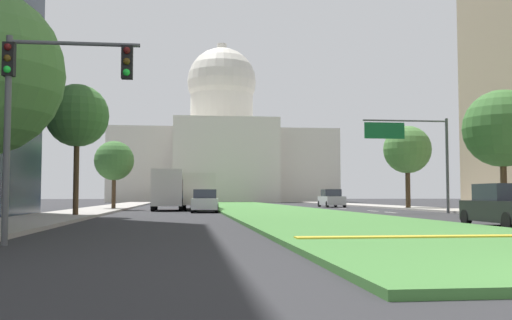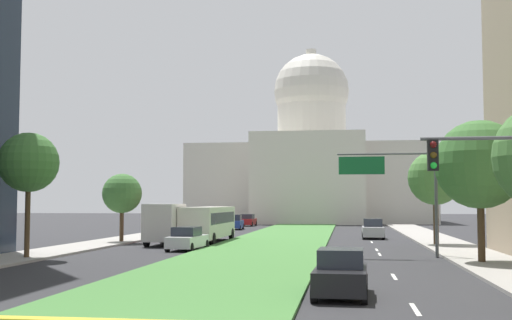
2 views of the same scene
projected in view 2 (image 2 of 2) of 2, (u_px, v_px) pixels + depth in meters
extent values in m
plane|color=#2B2B2D|center=(283.00, 238.00, 59.78)|extent=(260.00, 260.00, 0.00)
cube|color=#427A38|center=(278.00, 241.00, 54.75)|extent=(8.54, 91.79, 0.14)
cube|color=silver|center=(415.00, 309.00, 20.12)|extent=(0.16, 2.40, 0.01)
cube|color=silver|center=(394.00, 277.00, 28.95)|extent=(0.16, 2.40, 0.01)
cube|color=silver|center=(380.00, 254.00, 41.38)|extent=(0.16, 2.40, 0.01)
cube|color=silver|center=(377.00, 250.00, 45.27)|extent=(0.16, 2.40, 0.01)
cube|color=silver|center=(372.00, 242.00, 53.95)|extent=(0.16, 2.40, 0.01)
cube|color=#9E9991|center=(103.00, 243.00, 51.56)|extent=(4.00, 91.79, 0.15)
cube|color=#9E9991|center=(451.00, 246.00, 47.85)|extent=(4.00, 91.79, 0.15)
cube|color=beige|center=(312.00, 185.00, 110.60)|extent=(39.60, 22.38, 12.76)
cube|color=beige|center=(307.00, 178.00, 97.61)|extent=(17.43, 4.00, 14.03)
cylinder|color=beige|center=(311.00, 126.00, 111.26)|extent=(11.72, 11.72, 7.50)
sphere|color=beige|center=(311.00, 91.00, 111.66)|extent=(12.91, 12.91, 12.91)
cylinder|color=beige|center=(311.00, 58.00, 112.04)|extent=(1.80, 1.80, 3.00)
cylinder|color=#515456|center=(482.00, 138.00, 17.29)|extent=(3.20, 0.10, 0.10)
cube|color=black|center=(433.00, 155.00, 17.44)|extent=(0.28, 0.24, 0.84)
sphere|color=#510F0F|center=(433.00, 145.00, 17.32)|extent=(0.18, 0.18, 0.18)
sphere|color=#4C380F|center=(433.00, 155.00, 17.30)|extent=(0.18, 0.18, 0.18)
sphere|color=#1ED838|center=(434.00, 165.00, 17.28)|extent=(0.18, 0.18, 0.18)
cylinder|color=#515456|center=(436.00, 204.00, 39.03)|extent=(0.20, 0.20, 6.50)
cylinder|color=#515456|center=(386.00, 154.00, 39.64)|extent=(5.92, 0.12, 0.12)
cube|color=#146033|center=(362.00, 165.00, 39.75)|extent=(2.80, 0.08, 1.10)
cylinder|color=#4C3823|center=(27.00, 219.00, 37.63)|extent=(0.30, 0.30, 4.71)
sphere|color=#3D7033|center=(29.00, 162.00, 37.85)|extent=(3.51, 3.51, 3.51)
cylinder|color=#4C3823|center=(481.00, 226.00, 34.81)|extent=(0.39, 0.39, 4.06)
sphere|color=#3D7033|center=(480.00, 164.00, 35.03)|extent=(4.83, 4.83, 4.83)
cylinder|color=#4C3823|center=(122.00, 224.00, 52.86)|extent=(0.33, 0.33, 3.17)
sphere|color=#3D7033|center=(122.00, 193.00, 53.02)|extent=(3.25, 3.25, 3.25)
cylinder|color=#4C3823|center=(436.00, 219.00, 49.35)|extent=(0.41, 0.41, 4.06)
sphere|color=#4C7F3D|center=(435.00, 178.00, 49.56)|extent=(4.15, 4.15, 4.15)
cube|color=black|center=(341.00, 279.00, 22.90)|extent=(1.95, 4.29, 0.80)
cube|color=#282D38|center=(341.00, 258.00, 23.12)|extent=(1.65, 2.08, 0.65)
cylinder|color=black|center=(364.00, 295.00, 21.10)|extent=(0.24, 0.65, 0.64)
cylinder|color=black|center=(314.00, 293.00, 21.38)|extent=(0.24, 0.65, 0.64)
cylinder|color=black|center=(365.00, 282.00, 24.38)|extent=(0.24, 0.65, 0.64)
cylinder|color=black|center=(321.00, 281.00, 24.66)|extent=(0.24, 0.65, 0.64)
cube|color=silver|center=(187.00, 241.00, 44.98)|extent=(2.09, 4.69, 0.78)
cube|color=#282D38|center=(187.00, 231.00, 44.85)|extent=(1.72, 2.30, 0.64)
cylinder|color=black|center=(184.00, 244.00, 46.93)|extent=(0.26, 0.65, 0.64)
cylinder|color=black|center=(206.00, 244.00, 46.60)|extent=(0.26, 0.65, 0.64)
cylinder|color=black|center=(167.00, 247.00, 43.33)|extent=(0.26, 0.65, 0.64)
cylinder|color=black|center=(191.00, 248.00, 43.00)|extent=(0.26, 0.65, 0.64)
cube|color=#BCBCC1|center=(373.00, 231.00, 59.32)|extent=(1.95, 4.57, 0.88)
cube|color=#282D38|center=(373.00, 223.00, 59.56)|extent=(1.70, 2.20, 0.72)
cylinder|color=black|center=(383.00, 236.00, 57.37)|extent=(0.23, 0.64, 0.64)
cylinder|color=black|center=(364.00, 236.00, 57.63)|extent=(0.23, 0.64, 0.64)
cylinder|color=black|center=(382.00, 234.00, 60.97)|extent=(0.23, 0.64, 0.64)
cylinder|color=black|center=(363.00, 234.00, 61.23)|extent=(0.23, 0.64, 0.64)
cube|color=navy|center=(234.00, 224.00, 79.08)|extent=(2.14, 4.63, 0.89)
cube|color=#282D38|center=(234.00, 218.00, 78.96)|extent=(1.79, 2.26, 0.73)
cylinder|color=black|center=(229.00, 226.00, 80.95)|extent=(0.25, 0.65, 0.64)
cylinder|color=black|center=(243.00, 226.00, 80.79)|extent=(0.25, 0.65, 0.64)
cylinder|color=black|center=(225.00, 227.00, 77.33)|extent=(0.25, 0.65, 0.64)
cylinder|color=black|center=(240.00, 228.00, 77.18)|extent=(0.25, 0.65, 0.64)
cube|color=maroon|center=(248.00, 222.00, 90.69)|extent=(2.04, 4.35, 0.80)
cube|color=#282D38|center=(247.00, 216.00, 90.57)|extent=(1.74, 2.11, 0.66)
cylinder|color=black|center=(244.00, 223.00, 92.49)|extent=(0.24, 0.65, 0.64)
cylinder|color=black|center=(256.00, 223.00, 92.19)|extent=(0.24, 0.65, 0.64)
cylinder|color=black|center=(239.00, 224.00, 89.14)|extent=(0.24, 0.65, 0.64)
cylinder|color=black|center=(252.00, 224.00, 88.85)|extent=(0.24, 0.65, 0.64)
cube|color=maroon|center=(175.00, 225.00, 52.57)|extent=(2.30, 2.00, 2.20)
cube|color=beige|center=(164.00, 222.00, 49.43)|extent=(2.30, 4.40, 2.80)
cylinder|color=black|center=(163.00, 238.00, 52.65)|extent=(0.30, 0.90, 0.90)
cylinder|color=black|center=(188.00, 238.00, 52.36)|extent=(0.30, 0.90, 0.90)
cylinder|color=black|center=(147.00, 241.00, 48.40)|extent=(0.30, 0.90, 0.90)
cylinder|color=black|center=(174.00, 241.00, 48.11)|extent=(0.30, 0.90, 0.90)
cube|color=beige|center=(209.00, 222.00, 53.69)|extent=(2.50, 11.00, 2.50)
cube|color=#232833|center=(209.00, 218.00, 53.71)|extent=(2.52, 10.12, 0.90)
cylinder|color=black|center=(206.00, 234.00, 58.02)|extent=(0.32, 1.00, 1.00)
cylinder|color=black|center=(231.00, 234.00, 57.70)|extent=(0.32, 1.00, 1.00)
cylinder|color=black|center=(183.00, 239.00, 49.91)|extent=(0.32, 1.00, 1.00)
cylinder|color=black|center=(213.00, 239.00, 49.59)|extent=(0.32, 1.00, 1.00)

